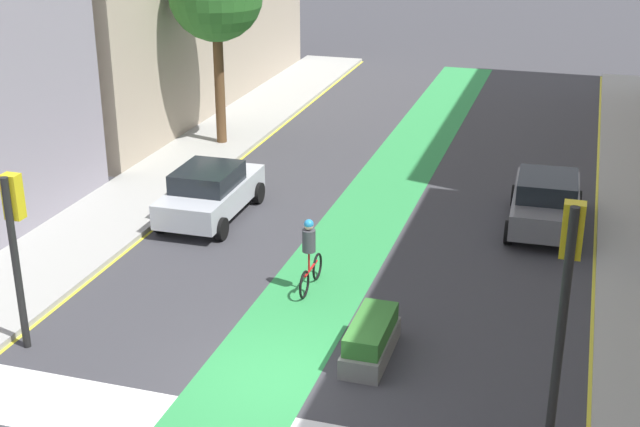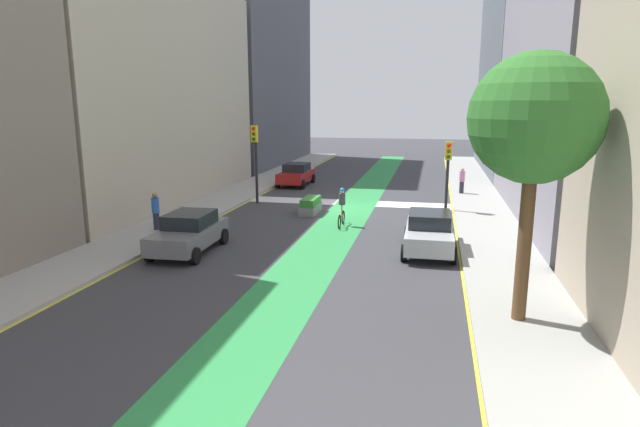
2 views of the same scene
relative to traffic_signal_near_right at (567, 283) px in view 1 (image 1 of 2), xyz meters
The scene contains 9 objects.
ground_plane 6.19m from the traffic_signal_near_right, behind, with size 120.00×120.00×0.00m, color #38383D.
bike_lane_paint 6.59m from the traffic_signal_near_right, behind, with size 2.40×60.00×0.01m, color #2D8C47.
curb_stripe_left 11.73m from the traffic_signal_near_right, behind, with size 0.16×60.00×0.01m, color yellow.
traffic_signal_near_right is the anchor object (origin of this frame).
traffic_signal_near_left 10.87m from the traffic_signal_near_right, behind, with size 0.35×0.52×3.83m.
car_grey_right_far 10.56m from the traffic_signal_near_right, 94.15° to the left, with size 2.14×4.26×1.57m.
car_silver_left_far 13.18m from the traffic_signal_near_right, 140.86° to the left, with size 2.06×4.22×1.57m.
cyclist_in_lane 7.78m from the traffic_signal_near_right, 142.19° to the left, with size 0.32×1.73×1.86m.
median_planter 5.06m from the traffic_signal_near_right, 152.20° to the left, with size 0.83×2.15×0.85m.
Camera 1 is at (5.20, -14.16, 9.59)m, focal length 49.38 mm.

